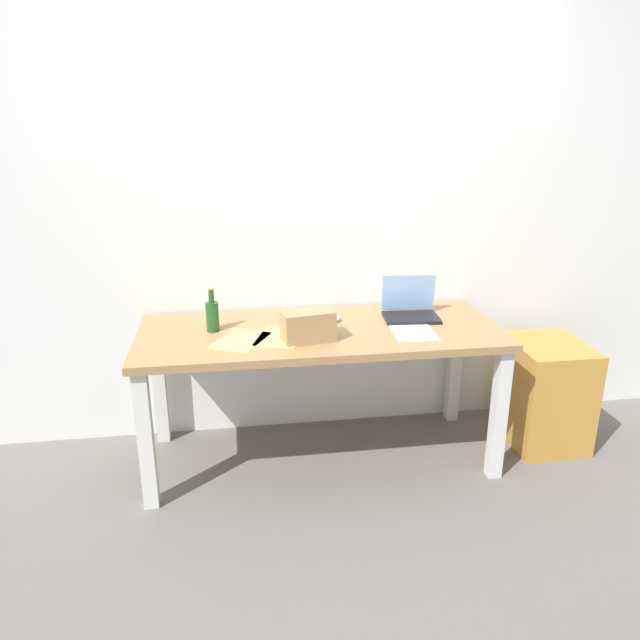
% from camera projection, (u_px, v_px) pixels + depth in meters
% --- Properties ---
extents(ground_plane, '(8.00, 8.00, 0.00)m').
position_uv_depth(ground_plane, '(320.00, 456.00, 3.38)').
color(ground_plane, slate).
extents(back_wall, '(5.20, 0.08, 2.60)m').
position_uv_depth(back_wall, '(308.00, 211.00, 3.37)').
color(back_wall, white).
rests_on(back_wall, ground).
extents(desk, '(1.88, 0.76, 0.76)m').
position_uv_depth(desk, '(320.00, 346.00, 3.17)').
color(desk, '#A37A4C').
rests_on(desk, ground).
extents(laptop_right, '(0.31, 0.25, 0.22)m').
position_uv_depth(laptop_right, '(410.00, 308.00, 3.31)').
color(laptop_right, black).
rests_on(laptop_right, desk).
extents(beer_bottle, '(0.07, 0.07, 0.23)m').
position_uv_depth(beer_bottle, '(212.00, 315.00, 3.09)').
color(beer_bottle, '#1E5123').
rests_on(beer_bottle, desk).
extents(computer_mouse, '(0.08, 0.11, 0.03)m').
position_uv_depth(computer_mouse, '(334.00, 317.00, 3.27)').
color(computer_mouse, silver).
rests_on(computer_mouse, desk).
extents(cardboard_box, '(0.27, 0.18, 0.15)m').
position_uv_depth(cardboard_box, '(308.00, 326.00, 2.96)').
color(cardboard_box, tan).
rests_on(cardboard_box, desk).
extents(paper_sheet_front_left, '(0.32, 0.36, 0.00)m').
position_uv_depth(paper_sheet_front_left, '(241.00, 340.00, 2.98)').
color(paper_sheet_front_left, '#F4E06B').
rests_on(paper_sheet_front_left, desk).
extents(paper_sheet_front_right, '(0.22, 0.31, 0.00)m').
position_uv_depth(paper_sheet_front_right, '(413.00, 331.00, 3.11)').
color(paper_sheet_front_right, white).
rests_on(paper_sheet_front_right, desk).
extents(paper_yellow_folder, '(0.29, 0.35, 0.00)m').
position_uv_depth(paper_yellow_folder, '(280.00, 337.00, 3.03)').
color(paper_yellow_folder, '#F4E06B').
rests_on(paper_yellow_folder, desk).
extents(filing_cabinet, '(0.40, 0.48, 0.60)m').
position_uv_depth(filing_cabinet, '(544.00, 393.00, 3.46)').
color(filing_cabinet, '#C68938').
rests_on(filing_cabinet, ground).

